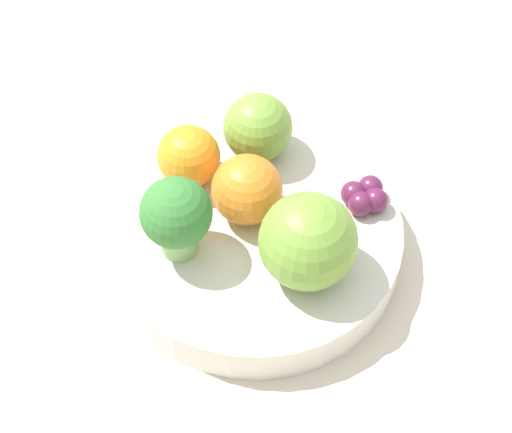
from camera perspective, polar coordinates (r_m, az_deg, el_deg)
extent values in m
plane|color=gray|center=(0.59, 0.00, -3.50)|extent=(6.00, 6.00, 0.00)
cube|color=beige|center=(0.59, 0.00, -2.95)|extent=(1.20, 1.20, 0.02)
cylinder|color=silver|center=(0.57, 0.00, -1.53)|extent=(0.19, 0.19, 0.03)
cylinder|color=#8CB76B|center=(0.54, -5.15, -1.45)|extent=(0.02, 0.02, 0.02)
sphere|color=#387A33|center=(0.52, -5.36, 0.25)|extent=(0.04, 0.04, 0.04)
sphere|color=olive|center=(0.51, 3.49, -1.66)|extent=(0.06, 0.06, 0.06)
sphere|color=olive|center=(0.58, 0.12, 5.95)|extent=(0.05, 0.05, 0.05)
sphere|color=orange|center=(0.57, -4.52, 4.02)|extent=(0.04, 0.04, 0.04)
sphere|color=orange|center=(0.54, -0.61, 1.80)|extent=(0.05, 0.05, 0.05)
sphere|color=#5B1E42|center=(0.56, 6.51, 1.53)|extent=(0.02, 0.02, 0.02)
sphere|color=#5B1E42|center=(0.56, 6.98, 0.86)|extent=(0.02, 0.02, 0.02)
sphere|color=#5B1E42|center=(0.56, 7.95, 1.07)|extent=(0.02, 0.02, 0.02)
sphere|color=#5B1E42|center=(0.57, 7.62, 1.91)|extent=(0.02, 0.02, 0.02)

